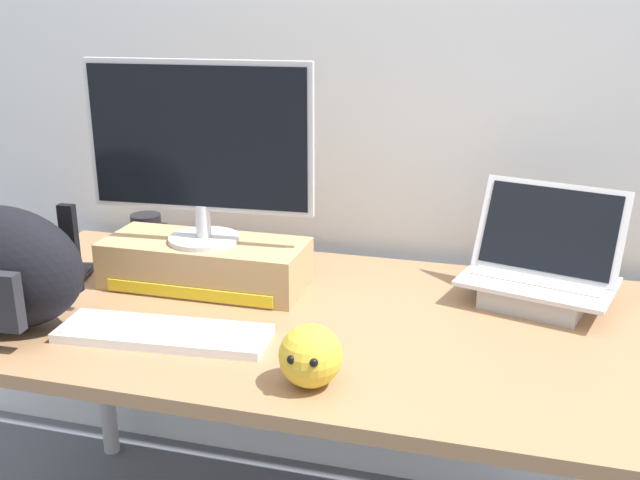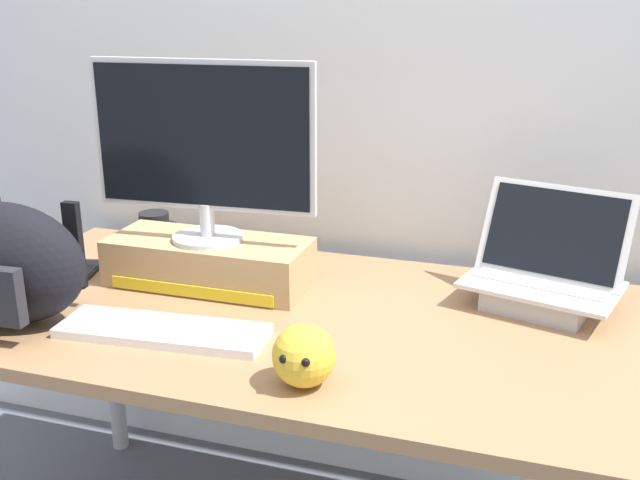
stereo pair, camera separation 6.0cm
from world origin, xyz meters
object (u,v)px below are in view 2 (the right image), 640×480
object	(u,v)px
toner_box_yellow	(209,262)
messenger_backpack	(5,264)
coffee_mug	(156,230)
open_laptop	(543,283)
external_keyboard	(163,330)
plush_toy	(304,356)
cell_phone	(83,269)
desktop_monitor	(203,146)

from	to	relation	value
toner_box_yellow	messenger_backpack	world-z (taller)	messenger_backpack
toner_box_yellow	coffee_mug	bearing A→B (deg)	142.36
open_laptop	external_keyboard	bearing A→B (deg)	-136.31
toner_box_yellow	plush_toy	world-z (taller)	plush_toy
cell_phone	coffee_mug	bearing A→B (deg)	56.14
external_keyboard	messenger_backpack	world-z (taller)	messenger_backpack
external_keyboard	plush_toy	world-z (taller)	plush_toy
messenger_backpack	plush_toy	distance (m)	0.71
desktop_monitor	cell_phone	bearing A→B (deg)	179.99
external_keyboard	cell_phone	distance (m)	0.47
cell_phone	messenger_backpack	bearing A→B (deg)	-96.72
toner_box_yellow	plush_toy	distance (m)	0.56
messenger_backpack	cell_phone	distance (m)	0.34
coffee_mug	plush_toy	distance (m)	0.89
open_laptop	external_keyboard	distance (m)	0.86
desktop_monitor	coffee_mug	distance (m)	0.45
messenger_backpack	cell_phone	xyz separation A→B (m)	(-0.04, 0.31, -0.13)
coffee_mug	desktop_monitor	bearing A→B (deg)	-37.79
desktop_monitor	messenger_backpack	size ratio (longest dim) A/B	1.44
external_keyboard	plush_toy	xyz separation A→B (m)	(0.35, -0.10, 0.05)
coffee_mug	toner_box_yellow	bearing A→B (deg)	-37.64
coffee_mug	plush_toy	size ratio (longest dim) A/B	1.08
external_keyboard	messenger_backpack	distance (m)	0.37
desktop_monitor	messenger_backpack	xyz separation A→B (m)	(-0.32, -0.33, -0.21)
messenger_backpack	external_keyboard	bearing A→B (deg)	2.42
toner_box_yellow	external_keyboard	xyz separation A→B (m)	(0.03, -0.30, -0.05)
desktop_monitor	messenger_backpack	distance (m)	0.51
external_keyboard	coffee_mug	size ratio (longest dim) A/B	3.60
external_keyboard	plush_toy	distance (m)	0.37
toner_box_yellow	open_laptop	distance (m)	0.80
external_keyboard	cell_phone	xyz separation A→B (m)	(-0.39, 0.27, -0.01)
external_keyboard	messenger_backpack	size ratio (longest dim) A/B	1.20
desktop_monitor	external_keyboard	distance (m)	0.45
desktop_monitor	coffee_mug	world-z (taller)	desktop_monitor
coffee_mug	plush_toy	bearing A→B (deg)	-42.97
desktop_monitor	plush_toy	bearing A→B (deg)	-49.82
desktop_monitor	open_laptop	distance (m)	0.85
toner_box_yellow	external_keyboard	bearing A→B (deg)	-83.43
desktop_monitor	external_keyboard	size ratio (longest dim) A/B	1.20
cell_phone	external_keyboard	bearing A→B (deg)	-48.54
open_laptop	plush_toy	size ratio (longest dim) A/B	3.26
desktop_monitor	plush_toy	world-z (taller)	desktop_monitor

